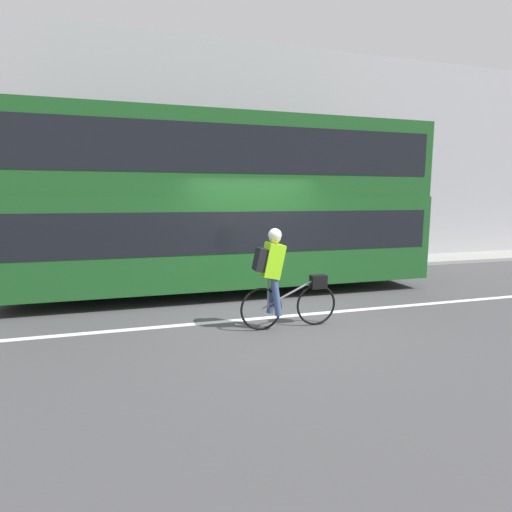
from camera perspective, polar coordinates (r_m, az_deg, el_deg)
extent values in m
plane|color=#424244|center=(6.97, 2.65, -9.22)|extent=(80.00, 80.00, 0.00)
cube|color=silver|center=(7.14, 2.15, -8.75)|extent=(50.00, 0.14, 0.01)
cube|color=gray|center=(11.58, -5.20, -1.95)|extent=(60.00, 1.61, 0.10)
cube|color=#9E9EA3|center=(12.40, -6.27, 13.92)|extent=(60.00, 0.30, 6.66)
cylinder|color=black|center=(10.13, 11.00, -1.24)|extent=(0.90, 0.30, 0.90)
cylinder|color=black|center=(9.09, -22.41, -2.79)|extent=(0.90, 0.30, 0.90)
cube|color=#194C1E|center=(9.10, -4.82, 2.60)|extent=(9.06, 2.59, 1.86)
cube|color=black|center=(9.08, -4.84, 4.00)|extent=(8.70, 2.61, 0.82)
cube|color=#194C1E|center=(9.10, -4.96, 13.63)|extent=(9.06, 2.48, 1.64)
cube|color=black|center=(9.11, -4.96, 14.14)|extent=(8.70, 2.50, 0.92)
torus|color=black|center=(6.72, 8.58, -6.89)|extent=(0.69, 0.04, 0.69)
torus|color=black|center=(6.39, 0.76, -7.59)|extent=(0.69, 0.04, 0.69)
cylinder|color=slate|center=(6.49, 4.80, -5.37)|extent=(0.96, 0.03, 0.47)
cylinder|color=slate|center=(6.36, 1.76, -5.31)|extent=(0.03, 0.03, 0.51)
cube|color=black|center=(6.65, 8.89, -3.65)|extent=(0.26, 0.16, 0.22)
cube|color=#8CE019|center=(6.28, 2.35, -0.62)|extent=(0.37, 0.32, 0.58)
cube|color=black|center=(6.22, 0.60, -0.52)|extent=(0.21, 0.26, 0.38)
cylinder|color=#384C7A|center=(6.49, 2.40, -5.51)|extent=(0.21, 0.11, 0.62)
cylinder|color=#384C7A|center=(6.33, 2.92, -5.88)|extent=(0.19, 0.11, 0.62)
sphere|color=tan|center=(6.25, 2.71, 2.62)|extent=(0.19, 0.19, 0.19)
sphere|color=silver|center=(6.25, 2.72, 3.01)|extent=(0.21, 0.21, 0.21)
cylinder|color=#59595B|center=(11.83, 3.58, 5.13)|extent=(0.07, 0.07, 2.70)
cube|color=white|center=(11.78, 3.71, 10.57)|extent=(0.36, 0.02, 0.36)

